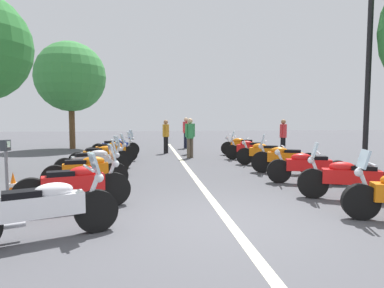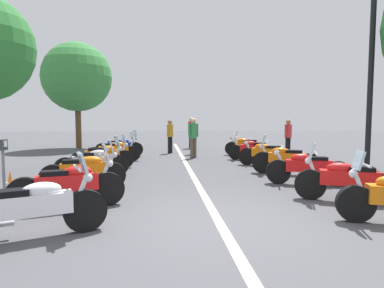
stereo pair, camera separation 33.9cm
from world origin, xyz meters
name	(u,v)px [view 1 (the left image)]	position (x,y,z in m)	size (l,w,h in m)	color
ground_plane	(229,222)	(0.00, 0.00, 0.00)	(80.00, 80.00, 0.00)	#4C4C51
lane_centre_stripe	(190,171)	(5.26, 0.00, 0.00)	(22.84, 0.16, 0.01)	beige
motorcycle_left_row_0	(43,208)	(-0.44, 2.78, 0.47)	(1.02, 2.07, 1.21)	black
motorcycle_left_row_1	(76,185)	(1.11, 2.68, 0.47)	(0.84, 2.08, 1.22)	black
motorcycle_left_row_2	(87,171)	(2.81, 2.78, 0.47)	(0.68, 1.99, 1.21)	black
motorcycle_left_row_3	(94,162)	(4.46, 2.90, 0.46)	(0.97, 2.03, 1.20)	black
motorcycle_left_row_4	(102,156)	(6.03, 2.89, 0.46)	(0.80, 2.07, 1.20)	black
motorcycle_left_row_5	(112,151)	(7.81, 2.78, 0.46)	(0.79, 2.07, 1.20)	black
motorcycle_left_row_6	(116,147)	(9.27, 2.74, 0.47)	(0.92, 2.05, 1.22)	black
motorcycle_right_row_1	(349,178)	(1.10, -2.85, 0.47)	(1.02, 2.02, 1.21)	black
motorcycle_right_row_2	(307,167)	(2.83, -2.82, 0.46)	(0.91, 2.08, 1.00)	black
motorcycle_right_row_3	(284,158)	(4.41, -2.85, 0.48)	(1.02, 1.95, 1.23)	black
motorcycle_right_row_4	(264,153)	(6.19, -2.86, 0.45)	(1.06, 1.92, 1.00)	black
motorcycle_right_row_5	(250,149)	(7.80, -2.84, 0.46)	(0.98, 2.04, 1.20)	black
motorcycle_right_row_6	(242,146)	(9.45, -2.97, 0.45)	(0.96, 1.90, 1.00)	black
street_lamp_twin_globe	(369,45)	(3.02, -4.58, 3.67)	(0.32, 1.22, 5.47)	black
parking_meter	(6,159)	(1.76, 4.15, 0.90)	(0.20, 0.15, 1.29)	slate
traffic_cone_0	(13,187)	(1.94, 4.11, 0.29)	(0.36, 0.36, 0.61)	orange
bystander_0	(190,135)	(8.81, -0.46, 1.02)	(0.32, 0.46, 1.73)	brown
bystander_1	(186,130)	(13.40, -0.80, 1.05)	(0.46, 0.32, 1.78)	#1E2338
bystander_2	(190,134)	(10.36, -0.64, 0.96)	(0.53, 0.32, 1.64)	brown
bystander_3	(283,134)	(9.32, -4.93, 0.98)	(0.36, 0.44, 1.68)	black
bystander_4	(166,134)	(10.80, 0.49, 0.97)	(0.47, 0.32, 1.66)	black
roadside_tree_2	(71,77)	(14.03, 5.67, 4.06)	(3.89, 3.89, 6.02)	brown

